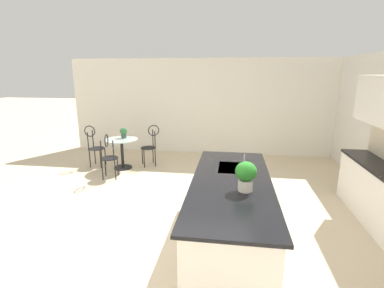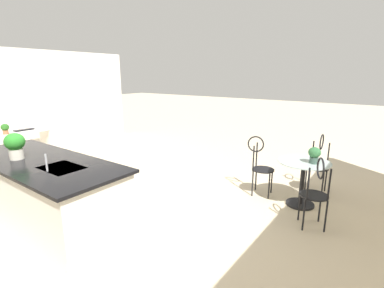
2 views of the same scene
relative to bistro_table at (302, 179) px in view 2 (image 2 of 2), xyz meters
name	(u,v)px [view 2 (image 2 of 2)]	position (x,y,z in m)	size (l,w,h in m)	color
ground_plane	(109,204)	(2.52, 1.83, -0.45)	(40.00, 40.00, 0.00)	beige
kitchen_island	(44,191)	(2.82, 2.68, 0.02)	(2.80, 1.06, 0.92)	white
bistro_table	(302,179)	(0.00, 0.00, 0.00)	(0.80, 0.80, 0.74)	black
chair_near_window	(319,161)	(-0.06, -0.74, 0.13)	(0.39, 0.49, 1.04)	black
chair_by_island	(316,189)	(-0.33, 0.63, 0.13)	(0.51, 0.52, 1.04)	black
chair_toward_desk	(260,163)	(0.73, -0.02, 0.13)	(0.51, 0.45, 1.04)	black
sink_faucet	(46,163)	(2.27, 2.86, 0.58)	(0.02, 0.02, 0.22)	#B2B5BA
writing_desk	(22,141)	(6.17, 1.53, 0.06)	(0.60, 1.20, 0.74)	white
keyboard	(24,130)	(6.19, 1.43, 0.31)	(0.16, 0.44, 0.03)	black
potted_plant_on_table	(314,154)	(-0.14, 0.01, 0.44)	(0.18, 0.18, 0.26)	#385147
potted_plant_counter_near	(15,144)	(3.12, 2.84, 0.68)	(0.26, 0.26, 0.37)	beige
potted_plant_on_desk	(5,128)	(6.05, 1.88, 0.43)	(0.17, 0.17, 0.24)	#9E603D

